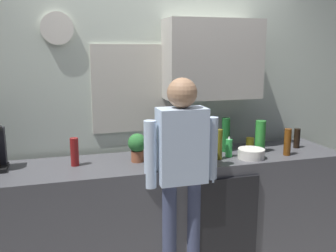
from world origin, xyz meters
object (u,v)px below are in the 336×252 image
Objects in this scene: bottle_clear_soda at (260,136)px; potted_plant at (137,146)px; cup_yellow_cup at (250,142)px; bottle_amber_beer at (287,142)px; bottle_red_vinegar at (75,152)px; bottle_dark_sauce at (297,138)px; bottle_olive_oil at (219,145)px; dish_soap at (229,148)px; bottle_green_wine at (226,135)px; mixing_bowl at (251,154)px; person_at_sink at (182,165)px.

potted_plant is (-1.09, 0.02, -0.01)m from bottle_clear_soda.
potted_plant reaches higher than cup_yellow_cup.
bottle_amber_beer and potted_plant have the same top height.
cup_yellow_cup is at bearing 8.61° from potted_plant.
bottle_dark_sauce is at bearing -0.45° from bottle_red_vinegar.
cup_yellow_cup is at bearing 87.99° from bottle_clear_soda.
bottle_olive_oil is 0.89× the size of bottle_clear_soda.
bottle_dark_sauce is 0.73m from dish_soap.
bottle_green_wine reaches higher than dish_soap.
mixing_bowl is (0.27, -0.05, -0.08)m from bottle_olive_oil.
dish_soap is 0.54m from person_at_sink.
bottle_clear_soda is at bearing 28.24° from person_at_sink.
potted_plant is (-1.49, -0.01, 0.04)m from bottle_dark_sauce.
bottle_dark_sauce reaches higher than mixing_bowl.
bottle_amber_beer is 0.14× the size of person_at_sink.
bottle_red_vinegar is 1.59m from cup_yellow_cup.
bottle_clear_soda is 1.27× the size of mixing_bowl.
person_at_sink reaches higher than mixing_bowl.
bottle_dark_sauce reaches higher than cup_yellow_cup.
bottle_amber_beer is at bearing -140.22° from bottle_dark_sauce.
potted_plant is (-0.65, 0.13, 0.01)m from bottle_olive_oil.
bottle_olive_oil is 0.83× the size of bottle_green_wine.
bottle_dark_sauce is 0.85m from bottle_olive_oil.
person_at_sink is (-0.82, -0.28, -0.10)m from bottle_clear_soda.
bottle_red_vinegar is at bearing -175.03° from cup_yellow_cup.
potted_plant reaches higher than bottle_dark_sauce.
person_at_sink is (-1.22, -0.32, -0.05)m from bottle_dark_sauce.
dish_soap is (-0.05, -0.17, -0.07)m from bottle_green_wine.
person_at_sink reaches higher than bottle_green_wine.
mixing_bowl is at bearing -117.02° from cup_yellow_cup.
bottle_clear_soda is at bearing 42.46° from mixing_bowl.
bottle_green_wine reaches higher than bottle_red_vinegar.
cup_yellow_cup is at bearing 36.83° from dish_soap.
bottle_olive_oil is 2.94× the size of cup_yellow_cup.
bottle_red_vinegar is 1.00× the size of mixing_bowl.
cup_yellow_cup is 0.05× the size of person_at_sink.
potted_plant is at bearing -174.11° from bottle_green_wine.
potted_plant is at bearing 173.76° from dish_soap.
bottle_amber_beer reaches higher than cup_yellow_cup.
dish_soap reaches higher than mixing_bowl.
cup_yellow_cup is at bearing 38.88° from person_at_sink.
bottle_green_wine is at bearing 45.03° from person_at_sink.
person_at_sink reaches higher than bottle_amber_beer.
bottle_olive_oil is 1.15m from bottle_red_vinegar.
bottle_green_wine reaches higher than bottle_amber_beer.
cup_yellow_cup is (1.58, 0.14, -0.07)m from bottle_red_vinegar.
dish_soap is at bearing -6.24° from potted_plant.
person_at_sink is at bearing -168.65° from mixing_bowl.
bottle_clear_soda is at bearing -1.14° from potted_plant.
bottle_dark_sauce is at bearing 23.78° from person_at_sink.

